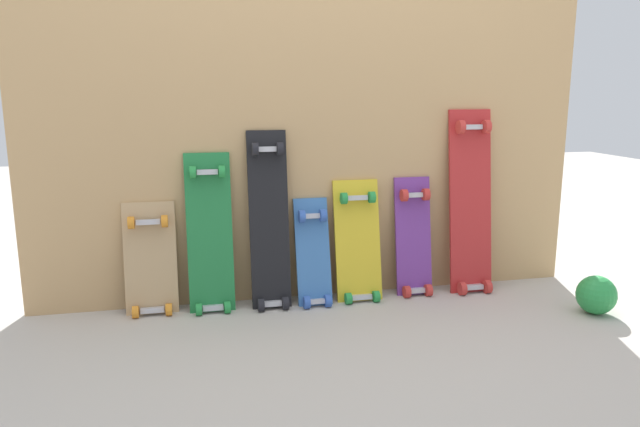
{
  "coord_description": "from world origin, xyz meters",
  "views": [
    {
      "loc": [
        -0.6,
        -2.77,
        1.02
      ],
      "look_at": [
        0.0,
        -0.07,
        0.45
      ],
      "focal_mm": 33.48,
      "sensor_mm": 36.0,
      "label": 1
    }
  ],
  "objects_px": {
    "skateboard_yellow": "(358,247)",
    "rubber_ball": "(596,295)",
    "skateboard_green": "(210,240)",
    "skateboard_purple": "(414,243)",
    "skateboard_blue": "(314,259)",
    "skateboard_natural": "(151,266)",
    "skateboard_red": "(471,208)",
    "skateboard_black": "(269,227)"
  },
  "relations": [
    {
      "from": "skateboard_yellow",
      "to": "rubber_ball",
      "type": "height_order",
      "value": "skateboard_yellow"
    },
    {
      "from": "skateboard_green",
      "to": "skateboard_purple",
      "type": "distance_m",
      "value": 1.02
    },
    {
      "from": "rubber_ball",
      "to": "skateboard_blue",
      "type": "bearing_deg",
      "value": 160.6
    },
    {
      "from": "skateboard_natural",
      "to": "skateboard_red",
      "type": "distance_m",
      "value": 1.6
    },
    {
      "from": "skateboard_green",
      "to": "rubber_ball",
      "type": "relative_size",
      "value": 4.45
    },
    {
      "from": "skateboard_blue",
      "to": "skateboard_purple",
      "type": "distance_m",
      "value": 0.53
    },
    {
      "from": "skateboard_yellow",
      "to": "rubber_ball",
      "type": "distance_m",
      "value": 1.13
    },
    {
      "from": "skateboard_black",
      "to": "rubber_ball",
      "type": "height_order",
      "value": "skateboard_black"
    },
    {
      "from": "skateboard_green",
      "to": "rubber_ball",
      "type": "distance_m",
      "value": 1.82
    },
    {
      "from": "skateboard_green",
      "to": "skateboard_yellow",
      "type": "height_order",
      "value": "skateboard_green"
    },
    {
      "from": "skateboard_yellow",
      "to": "skateboard_red",
      "type": "relative_size",
      "value": 0.67
    },
    {
      "from": "skateboard_black",
      "to": "skateboard_blue",
      "type": "xyz_separation_m",
      "value": [
        0.21,
        -0.01,
        -0.17
      ]
    },
    {
      "from": "skateboard_black",
      "to": "skateboard_yellow",
      "type": "xyz_separation_m",
      "value": [
        0.44,
        -0.0,
        -0.13
      ]
    },
    {
      "from": "skateboard_natural",
      "to": "skateboard_yellow",
      "type": "height_order",
      "value": "skateboard_yellow"
    },
    {
      "from": "skateboard_purple",
      "to": "rubber_ball",
      "type": "xyz_separation_m",
      "value": [
        0.72,
        -0.47,
        -0.17
      ]
    },
    {
      "from": "skateboard_natural",
      "to": "skateboard_yellow",
      "type": "relative_size",
      "value": 0.89
    },
    {
      "from": "skateboard_natural",
      "to": "skateboard_purple",
      "type": "xyz_separation_m",
      "value": [
        1.29,
        -0.01,
        0.04
      ]
    },
    {
      "from": "skateboard_yellow",
      "to": "skateboard_natural",
      "type": "bearing_deg",
      "value": 178.81
    },
    {
      "from": "skateboard_purple",
      "to": "skateboard_red",
      "type": "distance_m",
      "value": 0.34
    },
    {
      "from": "skateboard_purple",
      "to": "skateboard_natural",
      "type": "bearing_deg",
      "value": 179.68
    },
    {
      "from": "skateboard_green",
      "to": "skateboard_red",
      "type": "relative_size",
      "value": 0.82
    },
    {
      "from": "skateboard_blue",
      "to": "skateboard_black",
      "type": "bearing_deg",
      "value": 176.23
    },
    {
      "from": "skateboard_purple",
      "to": "rubber_ball",
      "type": "distance_m",
      "value": 0.88
    },
    {
      "from": "skateboard_green",
      "to": "skateboard_yellow",
      "type": "distance_m",
      "value": 0.72
    },
    {
      "from": "skateboard_yellow",
      "to": "skateboard_purple",
      "type": "distance_m",
      "value": 0.3
    },
    {
      "from": "rubber_ball",
      "to": "skateboard_yellow",
      "type": "bearing_deg",
      "value": 156.06
    },
    {
      "from": "skateboard_red",
      "to": "rubber_ball",
      "type": "height_order",
      "value": "skateboard_red"
    },
    {
      "from": "skateboard_natural",
      "to": "skateboard_black",
      "type": "distance_m",
      "value": 0.58
    },
    {
      "from": "skateboard_black",
      "to": "rubber_ball",
      "type": "bearing_deg",
      "value": -17.27
    },
    {
      "from": "skateboard_green",
      "to": "skateboard_yellow",
      "type": "relative_size",
      "value": 1.23
    },
    {
      "from": "skateboard_blue",
      "to": "skateboard_yellow",
      "type": "height_order",
      "value": "skateboard_yellow"
    },
    {
      "from": "skateboard_red",
      "to": "skateboard_yellow",
      "type": "bearing_deg",
      "value": -179.55
    },
    {
      "from": "skateboard_black",
      "to": "skateboard_purple",
      "type": "bearing_deg",
      "value": 1.0
    },
    {
      "from": "skateboard_green",
      "to": "skateboard_red",
      "type": "xyz_separation_m",
      "value": [
        1.32,
        -0.0,
        0.1
      ]
    },
    {
      "from": "skateboard_purple",
      "to": "skateboard_yellow",
      "type": "bearing_deg",
      "value": -177.4
    },
    {
      "from": "skateboard_natural",
      "to": "skateboard_purple",
      "type": "relative_size",
      "value": 0.89
    },
    {
      "from": "skateboard_yellow",
      "to": "skateboard_purple",
      "type": "height_order",
      "value": "skateboard_purple"
    },
    {
      "from": "skateboard_black",
      "to": "skateboard_yellow",
      "type": "distance_m",
      "value": 0.46
    },
    {
      "from": "skateboard_black",
      "to": "skateboard_purple",
      "type": "distance_m",
      "value": 0.75
    },
    {
      "from": "skateboard_green",
      "to": "skateboard_black",
      "type": "relative_size",
      "value": 0.89
    },
    {
      "from": "skateboard_yellow",
      "to": "skateboard_purple",
      "type": "bearing_deg",
      "value": 2.6
    },
    {
      "from": "skateboard_black",
      "to": "skateboard_blue",
      "type": "height_order",
      "value": "skateboard_black"
    }
  ]
}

